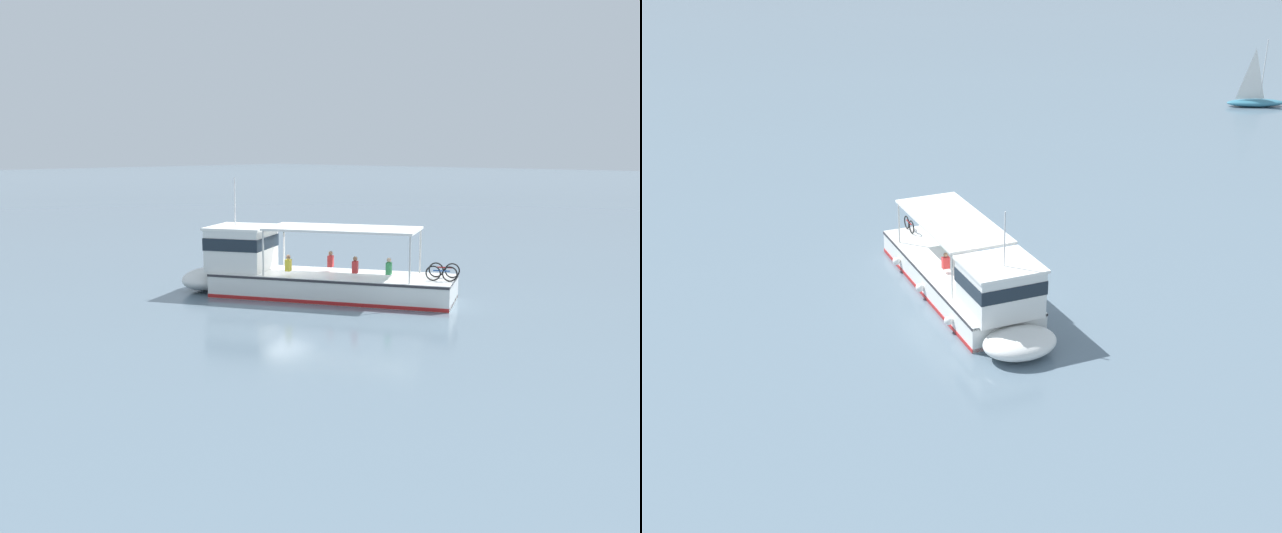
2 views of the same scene
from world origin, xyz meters
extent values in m
plane|color=slate|center=(0.00, 0.00, 0.00)|extent=(400.00, 400.00, 0.00)
cube|color=white|center=(-2.10, -1.19, 0.55)|extent=(11.15, 7.43, 1.10)
ellipsoid|color=white|center=(3.53, 1.40, 0.55)|extent=(3.23, 3.59, 1.01)
cube|color=red|center=(-2.10, -1.19, 0.10)|extent=(11.16, 7.47, 0.16)
cube|color=#2D2D33|center=(-2.10, -1.19, 1.02)|extent=(11.17, 7.48, 0.10)
cube|color=white|center=(1.90, 0.65, 2.05)|extent=(3.50, 3.56, 1.90)
cube|color=#19232D|center=(1.90, 0.65, 2.38)|extent=(3.56, 3.63, 0.56)
cube|color=white|center=(1.90, 0.65, 3.06)|extent=(3.71, 3.77, 0.12)
cube|color=white|center=(-2.51, -1.38, 3.15)|extent=(7.32, 5.48, 0.10)
cylinder|color=silver|center=(-0.13, 1.21, 2.10)|extent=(0.08, 0.08, 2.00)
cylinder|color=silver|center=(1.01, -1.26, 2.10)|extent=(0.08, 0.08, 2.00)
cylinder|color=silver|center=(-6.03, -1.51, 2.10)|extent=(0.08, 0.08, 2.00)
cylinder|color=silver|center=(-4.89, -3.98, 2.10)|extent=(0.08, 0.08, 2.00)
cylinder|color=silver|center=(2.17, 0.77, 4.22)|extent=(0.06, 0.06, 2.20)
sphere|color=white|center=(1.73, -1.39, 0.50)|extent=(0.36, 0.36, 0.36)
sphere|color=white|center=(-1.26, -2.77, 0.50)|extent=(0.36, 0.36, 0.36)
sphere|color=white|center=(-4.08, -4.07, 0.50)|extent=(0.36, 0.36, 0.36)
torus|color=black|center=(-6.42, -2.69, 1.43)|extent=(0.62, 0.33, 0.66)
torus|color=black|center=(-7.05, -2.98, 1.43)|extent=(0.62, 0.33, 0.66)
cylinder|color=#1E478C|center=(-6.74, -2.84, 1.55)|extent=(0.66, 0.35, 0.06)
torus|color=black|center=(-6.04, -3.51, 1.43)|extent=(0.62, 0.33, 0.66)
torus|color=black|center=(-6.68, -3.80, 1.43)|extent=(0.62, 0.33, 0.66)
cylinder|color=maroon|center=(-6.36, -3.66, 1.55)|extent=(0.66, 0.35, 0.06)
cube|color=#338C4C|center=(-4.75, -1.79, 1.56)|extent=(0.33, 0.38, 0.52)
sphere|color=beige|center=(-4.75, -1.79, 1.93)|extent=(0.20, 0.20, 0.20)
cube|color=red|center=(-3.44, -1.12, 1.56)|extent=(0.33, 0.38, 0.52)
sphere|color=#9E7051|center=(-3.44, -1.12, 1.93)|extent=(0.20, 0.20, 0.20)
cube|color=red|center=(-1.57, -1.65, 1.56)|extent=(0.33, 0.38, 0.52)
sphere|color=#9E7051|center=(-1.57, -1.65, 1.93)|extent=(0.20, 0.20, 0.20)
cube|color=yellow|center=(-0.91, 0.44, 1.56)|extent=(0.33, 0.38, 0.52)
sphere|color=#9E7051|center=(-0.91, 0.44, 1.93)|extent=(0.20, 0.20, 0.20)
camera|label=1|loc=(-22.74, 22.85, 6.66)|focal=40.32mm
camera|label=2|loc=(31.12, 0.06, 16.08)|focal=46.73mm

